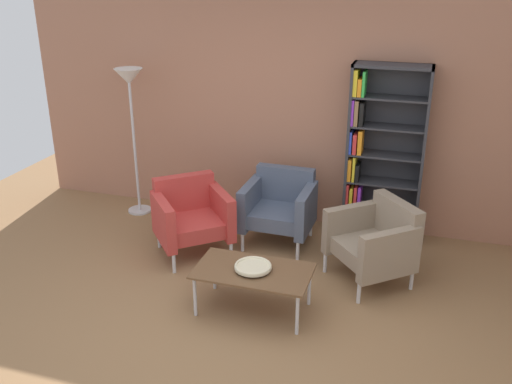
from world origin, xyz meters
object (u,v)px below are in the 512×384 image
object	(u,v)px
bookshelf_tall	(378,154)
armchair_by_bookshelf	(376,240)
decorative_bowl	(253,266)
armchair_corner_red	(280,206)
coffee_table_low	(253,273)
armchair_spare_guest	(191,215)
floor_lamp_torchiere	(130,94)

from	to	relation	value
bookshelf_tall	armchair_by_bookshelf	size ratio (longest dim) A/B	2.00
decorative_bowl	armchair_corner_red	distance (m)	1.36
armchair_by_bookshelf	armchair_corner_red	bearing A→B (deg)	-156.48
bookshelf_tall	coffee_table_low	distance (m)	2.08
decorative_bowl	armchair_spare_guest	xyz separation A→B (m)	(-0.94, 0.85, -0.02)
bookshelf_tall	armchair_spare_guest	world-z (taller)	bookshelf_tall
coffee_table_low	bookshelf_tall	bearing A→B (deg)	65.71
bookshelf_tall	coffee_table_low	bearing A→B (deg)	-114.29
armchair_corner_red	armchair_spare_guest	world-z (taller)	same
armchair_corner_red	armchair_by_bookshelf	bearing A→B (deg)	-24.55
coffee_table_low	decorative_bowl	bearing A→B (deg)	0.00
decorative_bowl	armchair_by_bookshelf	bearing A→B (deg)	41.78
armchair_by_bookshelf	armchair_spare_guest	size ratio (longest dim) A/B	1.00
coffee_table_low	armchair_by_bookshelf	size ratio (longest dim) A/B	1.05
armchair_corner_red	coffee_table_low	bearing A→B (deg)	-83.50
armchair_corner_red	floor_lamp_torchiere	distance (m)	2.13
bookshelf_tall	armchair_corner_red	distance (m)	1.18
coffee_table_low	armchair_spare_guest	bearing A→B (deg)	137.97
bookshelf_tall	armchair_by_bookshelf	world-z (taller)	bookshelf_tall
decorative_bowl	floor_lamp_torchiere	size ratio (longest dim) A/B	0.18
decorative_bowl	armchair_corner_red	bearing A→B (deg)	95.45
armchair_by_bookshelf	floor_lamp_torchiere	xyz separation A→B (m)	(-2.91, 0.77, 1.03)
armchair_corner_red	armchair_spare_guest	xyz separation A→B (m)	(-0.81, -0.51, 0.00)
armchair_by_bookshelf	floor_lamp_torchiere	distance (m)	3.19
coffee_table_low	armchair_spare_guest	xyz separation A→B (m)	(-0.94, 0.85, 0.05)
coffee_table_low	armchair_corner_red	bearing A→B (deg)	95.45
armchair_corner_red	armchair_spare_guest	size ratio (longest dim) A/B	0.82
armchair_by_bookshelf	armchair_spare_guest	world-z (taller)	same
decorative_bowl	floor_lamp_torchiere	distance (m)	2.74
bookshelf_tall	floor_lamp_torchiere	size ratio (longest dim) A/B	1.09
bookshelf_tall	decorative_bowl	size ratio (longest dim) A/B	5.94
armchair_corner_red	decorative_bowl	bearing A→B (deg)	-83.50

